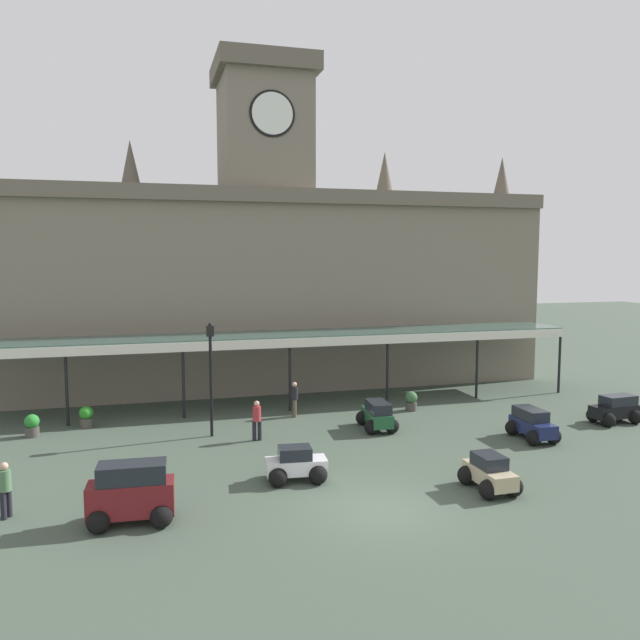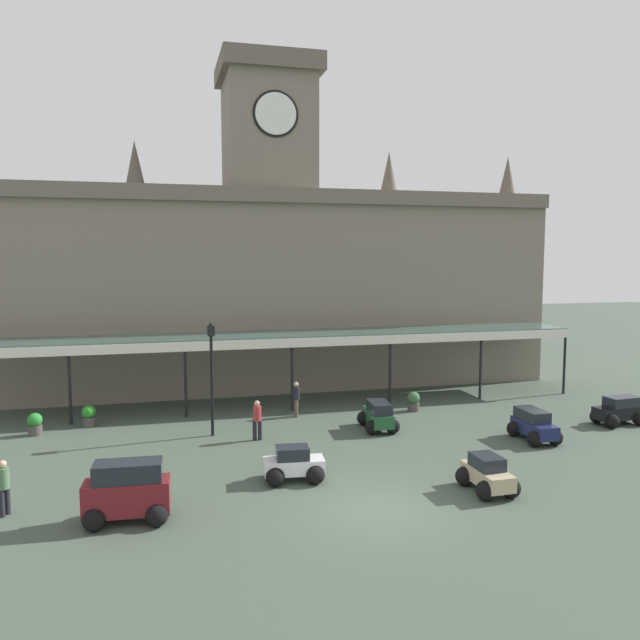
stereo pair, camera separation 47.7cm
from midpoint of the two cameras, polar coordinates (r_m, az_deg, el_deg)
The scene contains 16 objects.
ground_plane at distance 19.78m, azimuth 4.91°, elevation -16.82°, with size 140.00×140.00×0.00m, color #404E41.
station_building at distance 36.56m, azimuth -5.37°, elevation 3.98°, with size 32.62×5.78×18.49m.
entrance_canopy at distance 31.80m, azimuth -3.71°, elevation -1.53°, with size 30.88×3.26×3.68m.
car_green_estate at distance 27.94m, azimuth 4.74°, elevation -8.77°, with size 1.67×2.32×1.27m.
car_white_sedan at distance 21.81m, azimuth -2.84°, elevation -13.18°, with size 2.13×1.65×1.19m.
car_maroon_van at distance 19.33m, azimuth -17.51°, elevation -15.05°, with size 2.45×1.69×1.77m.
car_beige_sedan at distance 21.63m, azimuth 14.56°, elevation -13.53°, with size 1.54×2.06×1.19m.
car_navy_estate at distance 27.77m, azimuth 18.29°, elevation -9.15°, with size 1.56×2.26×1.27m.
car_black_estate at distance 31.78m, azimuth 24.90°, elevation -7.51°, with size 2.31×1.65×1.27m.
pedestrian_beside_cars at distance 21.01m, azimuth -27.35°, elevation -13.43°, with size 0.34×0.36×1.67m.
pedestrian_near_entrance at distance 29.91m, azimuth -2.80°, elevation -7.10°, with size 0.34×0.39×1.67m.
pedestrian_crossing_forecourt at distance 26.29m, azimuth -6.30°, elevation -8.95°, with size 0.39×0.34×1.67m.
victorian_lamppost at distance 26.72m, azimuth -10.44°, elevation -4.14°, with size 0.30×0.30×4.85m.
planter_forecourt_centre at distance 30.10m, azimuth -20.95°, elevation -8.22°, with size 0.60×0.60×0.96m.
planter_by_canopy at distance 29.51m, azimuth -25.19°, elevation -8.68°, with size 0.60×0.60×0.96m.
planter_near_kerb at distance 31.40m, azimuth 7.88°, elevation -7.30°, with size 0.60×0.60×0.96m.
Camera 1 is at (-6.64, -17.02, 7.63)m, focal length 35.12 mm.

